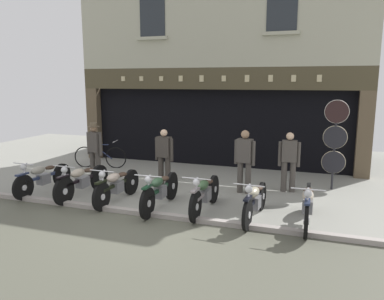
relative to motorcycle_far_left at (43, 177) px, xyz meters
name	(u,v)px	position (x,y,z in m)	size (l,w,h in m)	color
ground	(125,236)	(3.34, -1.73, -0.46)	(21.72, 22.00, 0.18)	gray
shop_facade	(227,110)	(3.34, 6.23, 1.38)	(10.02, 4.42, 6.84)	black
motorcycle_far_left	(43,177)	(0.00, 0.00, 0.00)	(0.62, 1.99, 0.91)	black
motorcycle_left	(82,180)	(1.19, 0.01, 0.02)	(0.62, 2.05, 0.94)	black
motorcycle_center_left	(117,185)	(2.21, -0.06, 0.01)	(0.62, 1.99, 0.92)	black
motorcycle_center	(160,190)	(3.38, -0.14, 0.02)	(0.62, 2.10, 0.93)	black
motorcycle_center_right	(205,193)	(4.40, -0.02, 0.01)	(0.62, 2.02, 0.93)	black
motorcycle_right	(255,200)	(5.53, -0.13, 0.00)	(0.62, 1.94, 0.91)	black
motorcycle_far_right	(308,204)	(6.58, -0.07, 0.02)	(0.62, 2.11, 0.94)	black
salesman_left	(95,148)	(0.49, 1.66, 0.51)	(0.55, 0.34, 1.68)	#47423D
shopkeeper_center	(164,155)	(2.72, 1.64, 0.45)	(0.56, 0.27, 1.58)	#38332D
salesman_right	(245,159)	(4.94, 1.69, 0.49)	(0.55, 0.28, 1.65)	#47423D
assistant_far_right	(289,159)	(6.01, 2.19, 0.45)	(0.56, 0.26, 1.57)	#47423D
tyre_sign_pole	(335,138)	(7.11, 2.79, 0.97)	(0.62, 0.06, 2.40)	#232328
advert_board_near	(155,113)	(1.09, 4.65, 1.31)	(0.73, 0.03, 1.11)	silver
leaning_bicycle	(100,156)	(-0.22, 3.03, -0.04)	(1.76, 0.57, 0.95)	black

